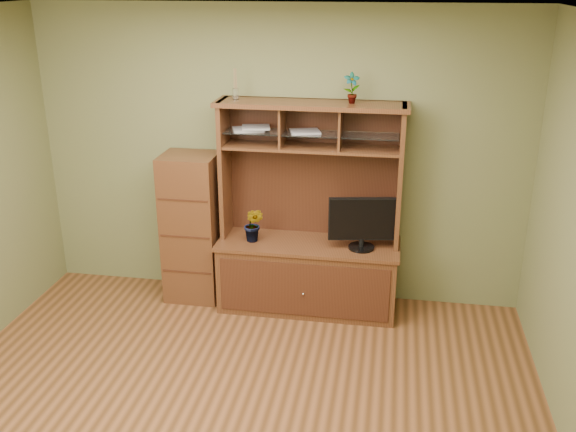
# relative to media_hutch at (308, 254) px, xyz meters

# --- Properties ---
(room) EXTENTS (4.54, 4.04, 2.74)m
(room) POSITION_rel_media_hutch_xyz_m (-0.33, -1.73, 0.83)
(room) COLOR #533217
(room) RESTS_ON ground
(media_hutch) EXTENTS (1.66, 0.61, 1.90)m
(media_hutch) POSITION_rel_media_hutch_xyz_m (0.00, 0.00, 0.00)
(media_hutch) COLOR #442713
(media_hutch) RESTS_ON room
(monitor) EXTENTS (0.59, 0.23, 0.47)m
(monitor) POSITION_rel_media_hutch_xyz_m (0.48, -0.08, 0.38)
(monitor) COLOR black
(monitor) RESTS_ON media_hutch
(orchid_plant) EXTENTS (0.21, 0.18, 0.32)m
(orchid_plant) POSITION_rel_media_hutch_xyz_m (-0.49, -0.08, 0.29)
(orchid_plant) COLOR #336121
(orchid_plant) RESTS_ON media_hutch
(top_plant) EXTENTS (0.15, 0.12, 0.26)m
(top_plant) POSITION_rel_media_hutch_xyz_m (0.34, 0.08, 1.51)
(top_plant) COLOR #3A6C25
(top_plant) RESTS_ON media_hutch
(reed_diffuser) EXTENTS (0.05, 0.05, 0.27)m
(reed_diffuser) POSITION_rel_media_hutch_xyz_m (-0.66, 0.08, 1.48)
(reed_diffuser) COLOR silver
(reed_diffuser) RESTS_ON media_hutch
(magazines) EXTENTS (0.81, 0.28, 0.04)m
(magazines) POSITION_rel_media_hutch_xyz_m (-0.37, 0.08, 1.13)
(magazines) COLOR #9E9EA2
(magazines) RESTS_ON media_hutch
(side_cabinet) EXTENTS (0.50, 0.46, 1.40)m
(side_cabinet) POSITION_rel_media_hutch_xyz_m (-1.10, 0.03, 0.18)
(side_cabinet) COLOR #442713
(side_cabinet) RESTS_ON room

